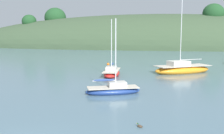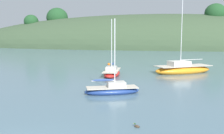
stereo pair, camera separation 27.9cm
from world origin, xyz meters
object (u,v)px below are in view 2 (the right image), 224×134
at_px(sailboat_navy_dinghy, 112,73).
at_px(duck_lead, 137,126).
at_px(sailboat_teal_outer, 183,69).
at_px(sailboat_orange_cutter, 112,90).
at_px(mooring_buoy_outer, 109,64).

height_order(sailboat_navy_dinghy, duck_lead, sailboat_navy_dinghy).
bearing_deg(duck_lead, sailboat_teal_outer, 80.52).
bearing_deg(sailboat_navy_dinghy, sailboat_teal_outer, 24.87).
relative_size(sailboat_navy_dinghy, sailboat_orange_cutter, 1.08).
relative_size(sailboat_navy_dinghy, duck_lead, 17.47).
height_order(sailboat_teal_outer, sailboat_navy_dinghy, sailboat_teal_outer).
relative_size(sailboat_teal_outer, duck_lead, 24.61).
bearing_deg(mooring_buoy_outer, duck_lead, -74.35).
bearing_deg(sailboat_orange_cutter, duck_lead, -68.76).
height_order(sailboat_navy_dinghy, mooring_buoy_outer, sailboat_navy_dinghy).
relative_size(sailboat_orange_cutter, mooring_buoy_outer, 11.72).
height_order(mooring_buoy_outer, duck_lead, mooring_buoy_outer).
xyz_separation_m(sailboat_teal_outer, mooring_buoy_outer, (-11.08, 6.43, -0.34)).
distance_m(mooring_buoy_outer, duck_lead, 28.21).
xyz_separation_m(sailboat_navy_dinghy, mooring_buoy_outer, (-2.67, 10.32, -0.23)).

